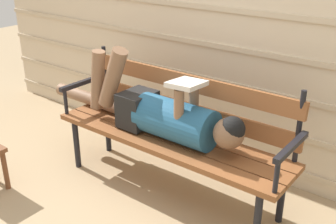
# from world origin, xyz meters

# --- Properties ---
(ground_plane) EXTENTS (12.00, 12.00, 0.00)m
(ground_plane) POSITION_xyz_m (0.00, 0.00, 0.00)
(ground_plane) COLOR tan
(house_siding) EXTENTS (5.10, 0.08, 2.13)m
(house_siding) POSITION_xyz_m (0.00, 0.82, 1.07)
(house_siding) COLOR beige
(house_siding) RESTS_ON ground
(park_bench) EXTENTS (1.73, 0.44, 0.88)m
(park_bench) POSITION_xyz_m (-0.00, 0.27, 0.48)
(park_bench) COLOR brown
(park_bench) RESTS_ON ground
(reclining_person) EXTENTS (1.74, 0.27, 0.57)m
(reclining_person) POSITION_xyz_m (-0.08, 0.20, 0.59)
(reclining_person) COLOR #23567A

